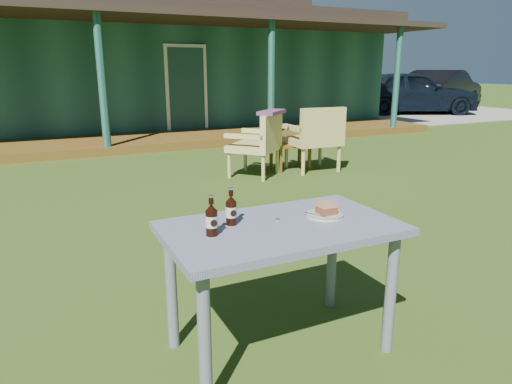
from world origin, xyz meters
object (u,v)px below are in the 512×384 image
car_far (442,90)px  plate (324,214)px  side_table (290,147)px  cola_bottle_near (231,210)px  armchair_right (316,135)px  car_near (412,92)px  cake_slice (326,208)px  cafe_table (281,243)px  armchair_left (259,141)px  cola_bottle_far (212,219)px

car_far → plate: car_far is taller
side_table → car_far: bearing=32.9°
cola_bottle_near → armchair_right: 4.61m
car_near → cake_slice: (-10.09, -9.89, 0.05)m
car_far → side_table: (-10.03, -6.48, -0.38)m
cafe_table → armchair_left: bearing=65.6°
cake_slice → armchair_right: size_ratio=0.10×
plate → cola_bottle_near: (-0.51, 0.09, 0.07)m
cake_slice → armchair_right: (2.33, 3.71, -0.23)m
cake_slice → armchair_left: armchair_left is taller
side_table → cola_bottle_far: bearing=-124.3°
car_near → armchair_left: size_ratio=4.69×
car_near → car_far: same height
car_far → cola_bottle_near: size_ratio=22.36×
cola_bottle_far → side_table: size_ratio=0.33×
cake_slice → side_table: 4.50m
cafe_table → armchair_left: 4.17m
car_near → side_table: (-8.03, -5.91, -0.38)m
cake_slice → armchair_right: bearing=57.9°
armchair_left → armchair_right: (0.90, -0.06, 0.04)m
car_near → plate: size_ratio=20.72×
armchair_right → armchair_left: bearing=175.9°
cake_slice → cafe_table: bearing=-175.9°
car_near → cola_bottle_near: 14.44m
cola_bottle_near → cola_bottle_far: size_ratio=0.98×
car_near → cola_bottle_far: (-10.75, -9.90, 0.08)m
car_far → armchair_right: 11.86m
plate → armchair_left: armchair_left is taller
cola_bottle_near → armchair_right: bearing=51.8°
plate → car_near: bearing=44.4°
cake_slice → cola_bottle_near: size_ratio=0.47×
cola_bottle_far → cola_bottle_near: bearing=35.7°
plate → armchair_right: 4.38m
cola_bottle_far → armchair_right: 4.78m
cola_bottle_near → car_near: bearing=42.7°
plate → armchair_left: bearing=69.1°
cake_slice → armchair_right: armchair_right is taller
cake_slice → plate: bearing=144.9°
cake_slice → armchair_left: bearing=69.2°
car_near → armchair_left: bearing=149.9°
cola_bottle_near → side_table: 4.68m
cola_bottle_far → armchair_left: 4.34m
side_table → cake_slice: bearing=-117.3°
car_near → side_table: bearing=151.0°
armchair_right → car_far: bearing=34.7°
car_far → plate: size_ratio=21.42×
plate → armchair_right: bearing=57.8°
armchair_left → cafe_table: bearing=-114.4°
armchair_right → cake_slice: bearing=-122.1°
cola_bottle_near → armchair_left: cola_bottle_near is taller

